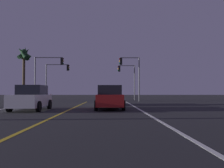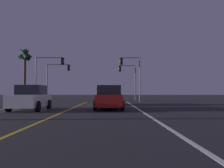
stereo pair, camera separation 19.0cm
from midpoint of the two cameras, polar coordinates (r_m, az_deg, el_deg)
The scene contains 10 objects.
lane_edge_right at distance 12.10m, azimuth 9.20°, elevation -7.72°, with size 0.16×36.81×0.01m, color silver.
lane_center_divider at distance 12.26m, azimuth -14.26°, elevation -7.62°, with size 0.16×36.81×0.01m, color gold.
car_oncoming at distance 17.29m, azimuth -18.72°, elevation -3.16°, with size 2.02×4.30×1.70m.
car_ahead_far at distance 23.11m, azimuth -0.39°, elevation -2.90°, with size 2.02×4.30×1.70m.
car_lead_same_lane at distance 17.28m, azimuth -0.85°, elevation -3.26°, with size 2.02×4.30×1.70m.
traffic_light_near_right at distance 31.01m, azimuth 4.04°, elevation 3.54°, with size 2.63×0.36×5.65m.
traffic_light_near_left at distance 31.86m, azimuth -14.81°, elevation 3.57°, with size 3.71×0.36×5.66m.
traffic_light_far_right at distance 36.45m, azimuth 3.27°, elevation 2.29°, with size 2.60×0.36×5.24m.
traffic_light_far_left at distance 37.19m, azimuth -12.83°, elevation 2.47°, with size 3.54×0.36×5.37m.
palm_tree_left_far at distance 36.28m, azimuth -20.12°, elevation 5.89°, with size 2.31×2.13×7.62m.
Camera 1 is at (2.74, 0.55, 1.25)m, focal length 38.89 mm.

